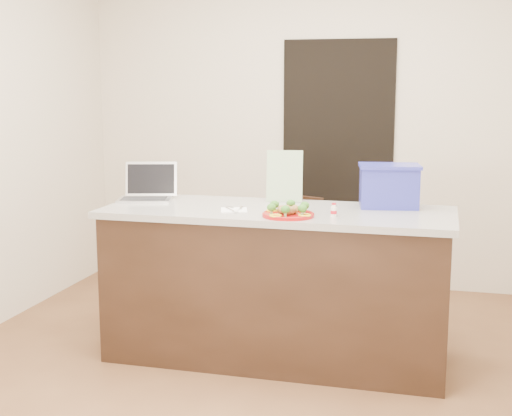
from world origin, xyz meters
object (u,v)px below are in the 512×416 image
(yogurt_bottle, at_px, (334,211))
(laptop, at_px, (148,190))
(plate, at_px, (288,214))
(napkin, at_px, (234,210))
(island, at_px, (277,284))
(chair, at_px, (297,249))
(blue_box, at_px, (389,186))

(yogurt_bottle, relative_size, laptop, 0.20)
(plate, bearing_deg, napkin, 162.97)
(plate, distance_m, napkin, 0.36)
(laptop, bearing_deg, yogurt_bottle, -28.37)
(island, bearing_deg, napkin, -154.17)
(napkin, height_order, yogurt_bottle, yogurt_bottle)
(island, relative_size, chair, 2.40)
(island, distance_m, yogurt_bottle, 0.62)
(plate, height_order, yogurt_bottle, yogurt_bottle)
(island, bearing_deg, chair, 93.22)
(napkin, bearing_deg, blue_box, 21.93)
(chair, bearing_deg, napkin, -77.91)
(yogurt_bottle, distance_m, chair, 1.15)
(island, xyz_separation_m, yogurt_bottle, (0.36, -0.15, 0.49))
(napkin, relative_size, chair, 0.18)
(plate, distance_m, blue_box, 0.70)
(napkin, bearing_deg, laptop, 159.06)
(plate, bearing_deg, yogurt_bottle, 16.33)
(laptop, distance_m, chair, 1.19)
(island, xyz_separation_m, blue_box, (0.63, 0.23, 0.59))
(island, height_order, yogurt_bottle, yogurt_bottle)
(island, distance_m, chair, 0.83)
(chair, bearing_deg, yogurt_bottle, -44.14)
(yogurt_bottle, relative_size, blue_box, 0.19)
(yogurt_bottle, height_order, blue_box, blue_box)
(island, bearing_deg, laptop, 171.27)
(plate, distance_m, chair, 1.15)
(yogurt_bottle, bearing_deg, island, 157.63)
(island, xyz_separation_m, chair, (-0.05, 0.83, 0.03))
(plate, bearing_deg, island, 117.52)
(chair, bearing_deg, blue_box, -17.91)
(laptop, distance_m, blue_box, 1.51)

